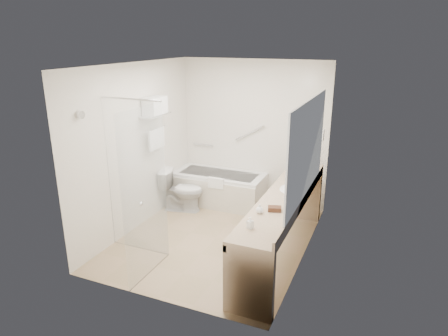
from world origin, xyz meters
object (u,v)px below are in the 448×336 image
at_px(bathtub, 219,188).
at_px(vanity_counter, 283,214).
at_px(toilet, 182,190).
at_px(water_bottle_left, 304,165).
at_px(amenity_basket, 275,209).

xyz_separation_m(bathtub, vanity_counter, (1.52, -1.39, 0.36)).
height_order(toilet, water_bottle_left, water_bottle_left).
relative_size(vanity_counter, amenity_basket, 16.99).
distance_m(vanity_counter, toilet, 2.17).
relative_size(bathtub, vanity_counter, 0.59).
bearing_deg(bathtub, vanity_counter, -42.35).
relative_size(bathtub, toilet, 2.22).
bearing_deg(vanity_counter, toilet, 156.71).
bearing_deg(water_bottle_left, bathtub, 173.65).
distance_m(amenity_basket, water_bottle_left, 1.63).
height_order(bathtub, vanity_counter, vanity_counter).
height_order(bathtub, toilet, toilet).
bearing_deg(water_bottle_left, vanity_counter, -90.04).
relative_size(vanity_counter, water_bottle_left, 12.83).
bearing_deg(toilet, vanity_counter, -125.14).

